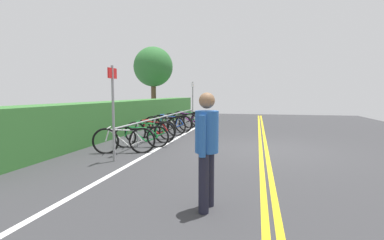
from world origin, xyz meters
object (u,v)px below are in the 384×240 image
at_px(bicycle_5, 172,123).
at_px(sign_post_far, 193,98).
at_px(bike_rack, 167,120).
at_px(bicycle_8, 188,119).
at_px(bicycle_1, 142,137).
at_px(bicycle_2, 150,132).
at_px(pedestrian, 207,143).
at_px(tree_mid, 153,67).
at_px(bicycle_9, 189,117).
at_px(bicycle_7, 180,120).
at_px(bicycle_4, 164,126).
at_px(bicycle_6, 174,123).
at_px(sign_post_near, 113,104).
at_px(bicycle_0, 124,140).
at_px(bicycle_3, 155,129).

bearing_deg(bicycle_5, sign_post_far, 1.20).
bearing_deg(sign_post_far, bike_rack, -179.35).
bearing_deg(bicycle_8, bicycle_1, -179.91).
xyz_separation_m(bicycle_2, pedestrian, (-5.00, -2.76, 0.59)).
height_order(bicycle_1, tree_mid, tree_mid).
bearing_deg(bicycle_9, bicycle_2, -178.95).
bearing_deg(bicycle_9, bicycle_7, 179.15).
relative_size(bicycle_2, bicycle_8, 0.98).
relative_size(bicycle_4, tree_mid, 0.36).
height_order(bike_rack, tree_mid, tree_mid).
height_order(bicycle_8, pedestrian, pedestrian).
relative_size(bicycle_6, sign_post_near, 0.78).
xyz_separation_m(bicycle_8, pedestrian, (-10.16, -2.71, 0.59)).
bearing_deg(bicycle_0, bicycle_8, -1.00).
bearing_deg(bicycle_0, sign_post_near, -168.12).
distance_m(bicycle_4, tree_mid, 9.67).
height_order(bicycle_3, pedestrian, pedestrian).
relative_size(bicycle_5, bicycle_8, 1.05).
xyz_separation_m(bicycle_8, tree_mid, (4.99, 3.67, 3.09)).
xyz_separation_m(bicycle_5, bicycle_7, (1.63, 0.08, -0.02)).
relative_size(pedestrian, sign_post_far, 0.72).
bearing_deg(bicycle_7, sign_post_far, 0.19).
distance_m(bicycle_7, sign_post_near, 7.01).
bearing_deg(bicycle_3, bicycle_0, -178.72).
bearing_deg(bicycle_2, bicycle_5, 1.13).
bearing_deg(bicycle_3, bicycle_9, -0.18).
relative_size(bicycle_7, bicycle_8, 0.97).
height_order(bicycle_1, bicycle_7, bicycle_7).
relative_size(bicycle_4, pedestrian, 1.06).
distance_m(bicycle_0, bicycle_6, 5.08).
height_order(sign_post_far, tree_mid, tree_mid).
distance_m(bicycle_2, bicycle_6, 3.33).
height_order(bicycle_5, pedestrian, pedestrian).
bearing_deg(bicycle_4, pedestrian, -157.13).
relative_size(bicycle_5, sign_post_far, 0.79).
bearing_deg(bicycle_6, bicycle_0, -179.10).
height_order(bicycle_7, pedestrian, pedestrian).
xyz_separation_m(bicycle_3, sign_post_near, (-3.52, -0.25, 1.03)).
xyz_separation_m(bicycle_5, bicycle_8, (2.53, -0.10, -0.03)).
relative_size(bicycle_0, bicycle_4, 0.95).
distance_m(bicycle_6, bicycle_7, 0.93).
bearing_deg(sign_post_far, sign_post_near, -178.41).
bearing_deg(sign_post_near, tree_mid, 16.28).
xyz_separation_m(bicycle_4, sign_post_near, (-4.36, -0.19, 0.99)).
height_order(bicycle_1, bicycle_2, bicycle_2).
xyz_separation_m(bike_rack, bicycle_4, (-0.43, -0.03, -0.20)).
bearing_deg(pedestrian, tree_mid, 22.83).
height_order(bicycle_3, sign_post_far, sign_post_far).
bearing_deg(bicycle_2, bicycle_0, 177.73).
height_order(bicycle_0, bicycle_8, bicycle_0).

